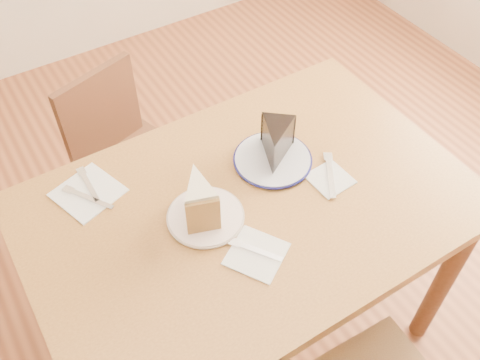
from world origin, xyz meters
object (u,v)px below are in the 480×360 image
Objects in this scene: table at (250,224)px; chocolate_cake at (276,146)px; plate_cream at (206,217)px; carrot_cake at (199,198)px; plate_navy at (273,159)px; chair_far at (130,161)px.

chocolate_cake is at bearing 33.40° from table.
plate_cream is at bearing 55.63° from chocolate_cake.
plate_navy is at bearing 31.01° from carrot_cake.
table is 1.56× the size of chair_far.
table is 0.22m from carrot_cake.
chair_far is 3.53× the size of plate_navy.
carrot_cake reaches higher than plate_navy.
carrot_cake is (-0.00, -0.59, 0.39)m from chair_far.
table is 0.17m from plate_cream.
plate_navy is 1.87× the size of carrot_cake.
carrot_cake reaches higher than plate_cream.
chair_far reaches higher than plate_navy.
plate_cream is 0.06m from carrot_cake.
chocolate_cake is (0.28, 0.06, -0.01)m from carrot_cake.
table is 0.67m from chair_far.
chocolate_cake is at bearing 30.45° from carrot_cake.
chocolate_cake reaches higher than plate_navy.
plate_navy is 1.62× the size of chocolate_cake.
plate_navy is 0.29m from carrot_cake.
chair_far is 5.73× the size of chocolate_cake.
plate_navy is (0.14, 0.10, 0.10)m from table.
plate_navy is 0.05m from chocolate_cake.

